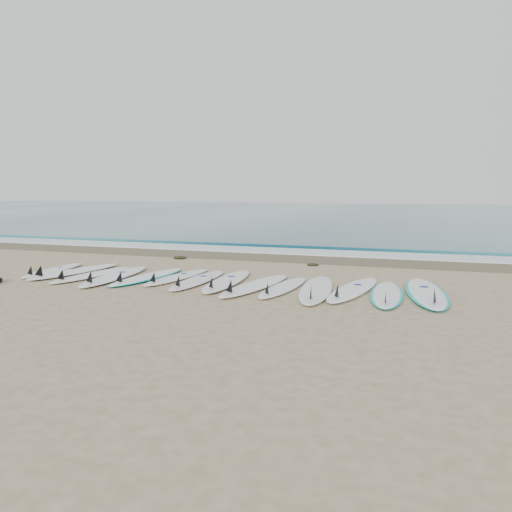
% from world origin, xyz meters
% --- Properties ---
extents(ground, '(120.00, 120.00, 0.00)m').
position_xyz_m(ground, '(0.00, 0.00, 0.00)').
color(ground, tan).
extents(ocean, '(120.00, 55.00, 0.03)m').
position_xyz_m(ocean, '(0.00, 32.50, 0.01)').
color(ocean, '#215C68').
rests_on(ocean, ground).
extents(wet_sand_band, '(120.00, 1.80, 0.01)m').
position_xyz_m(wet_sand_band, '(0.00, 4.10, 0.01)').
color(wet_sand_band, brown).
rests_on(wet_sand_band, ground).
extents(foam_band, '(120.00, 1.40, 0.04)m').
position_xyz_m(foam_band, '(0.00, 5.50, 0.02)').
color(foam_band, silver).
rests_on(foam_band, ground).
extents(wave_crest, '(120.00, 1.00, 0.10)m').
position_xyz_m(wave_crest, '(0.00, 7.00, 0.05)').
color(wave_crest, '#215C68').
rests_on(wave_crest, ground).
extents(surfboard_0, '(0.73, 2.34, 0.29)m').
position_xyz_m(surfboard_0, '(-4.13, 0.04, 0.05)').
color(surfboard_0, white).
rests_on(surfboard_0, ground).
extents(surfboard_1, '(0.99, 2.72, 0.34)m').
position_xyz_m(surfboard_1, '(-3.52, 0.02, 0.06)').
color(surfboard_1, white).
rests_on(surfboard_1, ground).
extents(surfboard_2, '(0.81, 2.49, 0.31)m').
position_xyz_m(surfboard_2, '(-2.87, -0.22, 0.05)').
color(surfboard_2, white).
rests_on(surfboard_2, ground).
extents(surfboard_3, '(0.82, 2.79, 0.35)m').
position_xyz_m(surfboard_3, '(-2.24, -0.25, 0.06)').
color(surfboard_3, white).
rests_on(surfboard_3, ground).
extents(surfboard_4, '(0.86, 2.52, 0.31)m').
position_xyz_m(surfboard_4, '(-1.57, -0.04, 0.05)').
color(surfboard_4, white).
rests_on(surfboard_4, ground).
extents(surfboard_5, '(0.76, 2.39, 0.30)m').
position_xyz_m(surfboard_5, '(-0.93, 0.13, 0.05)').
color(surfboard_5, white).
rests_on(surfboard_5, ground).
extents(surfboard_6, '(0.54, 2.51, 0.32)m').
position_xyz_m(surfboard_6, '(-0.34, -0.08, 0.06)').
color(surfboard_6, silver).
rests_on(surfboard_6, ground).
extents(surfboard_7, '(0.77, 2.77, 0.35)m').
position_xyz_m(surfboard_7, '(0.29, 0.01, 0.06)').
color(surfboard_7, white).
rests_on(surfboard_7, ground).
extents(surfboard_8, '(1.00, 2.76, 0.35)m').
position_xyz_m(surfboard_8, '(0.99, -0.27, 0.06)').
color(surfboard_8, white).
rests_on(surfboard_8, ground).
extents(surfboard_9, '(0.68, 2.36, 0.30)m').
position_xyz_m(surfboard_9, '(1.56, -0.24, 0.05)').
color(surfboard_9, white).
rests_on(surfboard_9, ground).
extents(surfboard_10, '(0.90, 2.88, 0.36)m').
position_xyz_m(surfboard_10, '(2.22, -0.27, 0.06)').
color(surfboard_10, white).
rests_on(surfboard_10, ground).
extents(surfboard_11, '(0.97, 2.76, 0.35)m').
position_xyz_m(surfboard_11, '(2.87, -0.06, 0.06)').
color(surfboard_11, white).
rests_on(surfboard_11, ground).
extents(surfboard_12, '(0.71, 2.48, 0.31)m').
position_xyz_m(surfboard_12, '(3.51, -0.23, 0.05)').
color(surfboard_12, white).
rests_on(surfboard_12, ground).
extents(surfboard_13, '(1.04, 2.99, 0.37)m').
position_xyz_m(surfboard_13, '(4.19, 0.10, 0.06)').
color(surfboard_13, white).
rests_on(surfboard_13, ground).
extents(seaweed_near, '(0.39, 0.30, 0.08)m').
position_xyz_m(seaweed_near, '(-2.35, 3.04, 0.04)').
color(seaweed_near, black).
rests_on(seaweed_near, ground).
extents(seaweed_far, '(0.31, 0.24, 0.06)m').
position_xyz_m(seaweed_far, '(1.46, 2.98, 0.03)').
color(seaweed_far, black).
rests_on(seaweed_far, ground).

